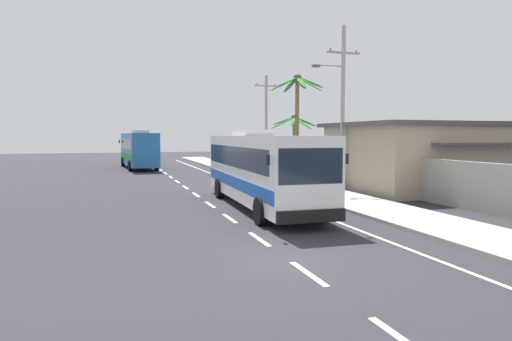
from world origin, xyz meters
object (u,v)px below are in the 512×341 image
(pedestrian_far_walk, at_px, (275,167))
(utility_pole_mid, at_px, (342,104))
(coach_bus_foreground, at_px, (261,167))
(utility_pole_far, at_px, (266,122))
(coach_bus_far_lane, at_px, (139,149))
(pedestrian_near_kerb, at_px, (284,173))
(palm_nearest, at_px, (294,131))
(palm_second, at_px, (297,101))
(roadside_building, at_px, (453,156))
(motorcycle_beside_bus, at_px, (253,175))

(pedestrian_far_walk, height_order, utility_pole_mid, utility_pole_mid)
(coach_bus_foreground, xyz_separation_m, utility_pole_far, (6.47, 17.98, 2.60))
(coach_bus_far_lane, xyz_separation_m, pedestrian_near_kerb, (7.70, -20.07, -0.99))
(pedestrian_near_kerb, height_order, palm_nearest, palm_nearest)
(coach_bus_far_lane, xyz_separation_m, palm_second, (9.48, -17.91, 3.63))
(pedestrian_near_kerb, height_order, roadside_building, roadside_building)
(motorcycle_beside_bus, height_order, pedestrian_near_kerb, pedestrian_near_kerb)
(coach_bus_far_lane, xyz_separation_m, utility_pole_far, (10.42, -8.70, 2.49))
(pedestrian_far_walk, bearing_deg, pedestrian_near_kerb, 130.47)
(utility_pole_far, xyz_separation_m, roadside_building, (7.33, -14.57, -2.42))
(pedestrian_near_kerb, height_order, pedestrian_far_walk, pedestrian_far_walk)
(coach_bus_foreground, relative_size, pedestrian_far_walk, 6.73)
(pedestrian_near_kerb, bearing_deg, palm_nearest, 143.71)
(roadside_building, bearing_deg, pedestrian_near_kerb, 162.32)
(coach_bus_far_lane, bearing_deg, utility_pole_mid, -65.11)
(palm_second, height_order, roadside_building, palm_second)
(coach_bus_foreground, relative_size, palm_second, 1.60)
(motorcycle_beside_bus, distance_m, roadside_building, 12.69)
(pedestrian_far_walk, relative_size, palm_second, 0.24)
(coach_bus_foreground, height_order, roadside_building, roadside_building)
(utility_pole_mid, bearing_deg, utility_pole_far, 89.91)
(palm_second, bearing_deg, roadside_building, -32.97)
(coach_bus_far_lane, xyz_separation_m, utility_pole_mid, (10.40, -22.41, 3.16))
(motorcycle_beside_bus, distance_m, pedestrian_far_walk, 2.60)
(motorcycle_beside_bus, distance_m, palm_nearest, 6.75)
(motorcycle_beside_bus, relative_size, palm_nearest, 0.40)
(pedestrian_near_kerb, xyz_separation_m, pedestrian_far_walk, (0.81, 3.85, 0.08))
(coach_bus_foreground, height_order, motorcycle_beside_bus, coach_bus_foreground)
(pedestrian_near_kerb, height_order, utility_pole_far, utility_pole_far)
(motorcycle_beside_bus, relative_size, utility_pole_far, 0.23)
(coach_bus_foreground, relative_size, utility_pole_far, 1.40)
(utility_pole_mid, relative_size, roadside_building, 0.66)
(coach_bus_foreground, distance_m, palm_second, 11.02)
(pedestrian_near_kerb, relative_size, utility_pole_far, 0.19)
(motorcycle_beside_bus, bearing_deg, palm_nearest, 41.13)
(coach_bus_foreground, relative_size, pedestrian_near_kerb, 7.40)
(palm_second, bearing_deg, coach_bus_far_lane, 117.88)
(coach_bus_far_lane, xyz_separation_m, pedestrian_far_walk, (8.51, -16.22, -0.91))
(coach_bus_foreground, bearing_deg, roadside_building, 13.88)
(motorcycle_beside_bus, bearing_deg, roadside_building, -26.14)
(coach_bus_far_lane, distance_m, palm_second, 20.58)
(coach_bus_foreground, xyz_separation_m, coach_bus_far_lane, (-3.95, 26.68, 0.11))
(coach_bus_foreground, xyz_separation_m, palm_second, (5.53, 8.77, 3.74))
(coach_bus_far_lane, height_order, utility_pole_mid, utility_pole_mid)
(utility_pole_mid, relative_size, utility_pole_far, 1.14)
(motorcycle_beside_bus, xyz_separation_m, utility_pole_mid, (3.98, -4.70, 4.46))
(palm_second, bearing_deg, pedestrian_near_kerb, -129.34)
(pedestrian_near_kerb, distance_m, utility_pole_far, 12.20)
(coach_bus_foreground, distance_m, utility_pole_far, 19.29)
(pedestrian_far_walk, xyz_separation_m, roadside_building, (9.23, -7.05, 0.98))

